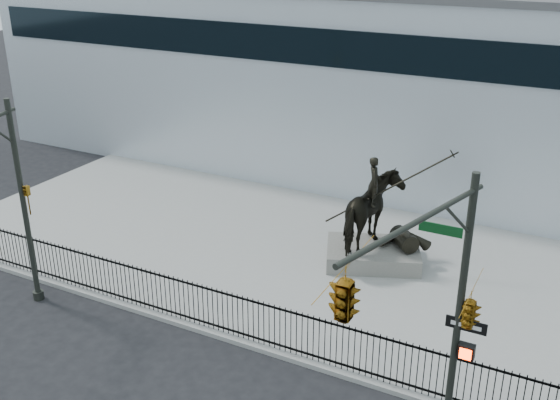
% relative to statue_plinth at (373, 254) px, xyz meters
% --- Properties ---
extents(ground, '(120.00, 120.00, 0.00)m').
position_rel_statue_plinth_xyz_m(ground, '(-2.30, -7.76, -0.47)').
color(ground, black).
rests_on(ground, ground).
extents(plaza, '(30.00, 12.00, 0.15)m').
position_rel_statue_plinth_xyz_m(plaza, '(-2.30, -0.76, -0.39)').
color(plaza, gray).
rests_on(plaza, ground).
extents(building, '(44.00, 14.00, 9.00)m').
position_rel_statue_plinth_xyz_m(building, '(-2.30, 12.24, 4.03)').
color(building, white).
rests_on(building, ground).
extents(picket_fence, '(22.10, 0.10, 1.50)m').
position_rel_statue_plinth_xyz_m(picket_fence, '(-2.30, -6.51, 0.43)').
color(picket_fence, black).
rests_on(picket_fence, plaza).
extents(statue_plinth, '(4.03, 3.45, 0.64)m').
position_rel_statue_plinth_xyz_m(statue_plinth, '(0.00, 0.00, 0.00)').
color(statue_plinth, '#5F5D57').
rests_on(statue_plinth, plaza).
extents(equestrian_statue, '(4.06, 3.36, 3.69)m').
position_rel_statue_plinth_xyz_m(equestrian_statue, '(0.06, 0.02, 1.65)').
color(equestrian_statue, black).
rests_on(equestrian_statue, statue_plinth).
extents(traffic_signal_left, '(1.52, 4.84, 7.00)m').
position_rel_statue_plinth_xyz_m(traffic_signal_left, '(-9.05, -8.39, 3.56)').
color(traffic_signal_left, '#262A24').
rests_on(traffic_signal_left, ground).
extents(traffic_signal_right, '(2.17, 6.86, 7.00)m').
position_rel_statue_plinth_xyz_m(traffic_signal_right, '(4.16, -9.76, 4.38)').
color(traffic_signal_right, '#262A24').
rests_on(traffic_signal_right, ground).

